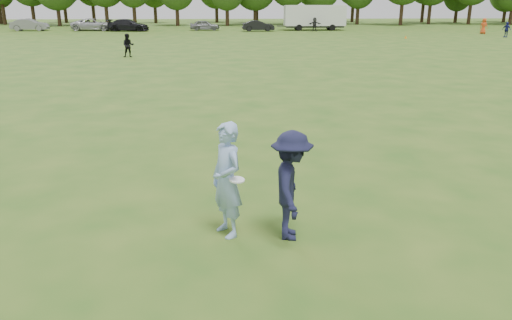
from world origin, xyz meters
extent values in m
plane|color=#295517|center=(0.00, 0.00, 0.00)|extent=(200.00, 200.00, 0.00)
imported|color=#8FAEDE|center=(-1.33, 0.44, 1.04)|extent=(0.81, 0.90, 2.07)
imported|color=#171833|center=(-0.22, 0.27, 0.97)|extent=(0.84, 1.32, 1.95)
imported|color=black|center=(-8.57, 29.32, 0.83)|extent=(0.87, 0.71, 1.66)
imported|color=navy|center=(28.89, 46.82, 0.81)|extent=(0.81, 1.02, 1.63)
imported|color=#DA4719|center=(28.99, 52.14, 0.91)|extent=(1.01, 1.06, 1.83)
imported|color=#252525|center=(9.69, 58.16, 0.87)|extent=(1.63, 0.58, 1.74)
imported|color=slate|center=(-27.36, 60.97, 0.77)|extent=(4.73, 1.84, 1.54)
imported|color=#B7B6BB|center=(-19.12, 60.90, 0.78)|extent=(5.59, 2.60, 1.55)
imported|color=black|center=(-14.34, 59.54, 0.76)|extent=(5.37, 2.49, 1.52)
imported|color=slate|center=(-4.55, 60.80, 0.66)|extent=(3.92, 1.61, 1.33)
imported|color=black|center=(2.43, 58.67, 0.68)|extent=(4.22, 1.72, 1.36)
cone|color=orange|center=(17.44, 45.78, 0.15)|extent=(0.28, 0.28, 0.30)
cylinder|color=white|center=(-1.16, 0.25, 1.11)|extent=(0.29, 0.29, 0.07)
cube|color=white|center=(10.02, 60.47, 1.90)|extent=(8.00, 2.50, 2.60)
cube|color=black|center=(10.02, 60.47, 0.50)|extent=(7.60, 2.30, 0.25)
cylinder|color=black|center=(7.82, 59.22, 0.40)|extent=(0.80, 0.25, 0.80)
cylinder|color=black|center=(7.82, 61.72, 0.40)|extent=(0.80, 0.25, 0.80)
cylinder|color=black|center=(12.22, 59.22, 0.40)|extent=(0.80, 0.25, 0.80)
cylinder|color=black|center=(12.22, 61.72, 0.40)|extent=(0.80, 0.25, 0.80)
cube|color=#333333|center=(5.62, 60.47, 0.55)|extent=(1.20, 0.15, 0.12)
cylinder|color=#332114|center=(-37.59, 77.79, 1.96)|extent=(0.56, 0.56, 3.91)
cylinder|color=#332114|center=(-32.29, 76.03, 1.92)|extent=(0.56, 0.56, 3.83)
cylinder|color=#332114|center=(-27.39, 73.06, 1.63)|extent=(0.56, 0.56, 3.25)
cylinder|color=#332114|center=(-20.22, 73.48, 1.86)|extent=(0.56, 0.56, 3.71)
cylinder|color=#332114|center=(-15.90, 73.09, 1.73)|extent=(0.56, 0.56, 3.46)
cylinder|color=#332114|center=(-9.32, 72.95, 1.57)|extent=(0.56, 0.56, 3.14)
cylinder|color=#332114|center=(-1.61, 72.69, 1.51)|extent=(0.56, 0.56, 3.01)
cylinder|color=#332114|center=(2.83, 75.07, 1.61)|extent=(0.56, 0.56, 3.23)
cylinder|color=#332114|center=(8.24, 74.97, 1.88)|extent=(0.56, 0.56, 3.77)
cylinder|color=#332114|center=(13.38, 75.56, 1.66)|extent=(0.56, 0.56, 3.33)
cylinder|color=#332114|center=(19.58, 75.81, 1.61)|extent=(0.56, 0.56, 3.22)
cylinder|color=#332114|center=(25.83, 72.87, 2.08)|extent=(0.56, 0.56, 4.15)
cylinder|color=#332114|center=(31.73, 76.39, 1.97)|extent=(0.56, 0.56, 3.95)
cylinder|color=#332114|center=(37.86, 75.01, 1.95)|extent=(0.56, 0.56, 3.90)
cylinder|color=#332114|center=(44.17, 73.78, 1.58)|extent=(0.56, 0.56, 3.16)
cylinder|color=#332114|center=(-39.55, 80.93, 1.63)|extent=(0.56, 0.56, 3.25)
cylinder|color=#332114|center=(-29.72, 83.93, 1.81)|extent=(0.56, 0.56, 3.62)
cylinder|color=#332114|center=(-24.24, 81.39, 1.80)|extent=(0.56, 0.56, 3.61)
cylinder|color=#332114|center=(-13.94, 81.92, 1.65)|extent=(0.56, 0.56, 3.29)
cylinder|color=#332114|center=(-3.49, 83.39, 1.64)|extent=(0.56, 0.56, 3.28)
cylinder|color=#332114|center=(3.45, 81.85, 1.56)|extent=(0.56, 0.56, 3.11)
cylinder|color=#332114|center=(12.88, 83.26, 1.75)|extent=(0.56, 0.56, 3.50)
cylinder|color=#332114|center=(20.66, 83.86, 1.90)|extent=(0.56, 0.56, 3.80)
cylinder|color=#332114|center=(32.72, 82.11, 1.92)|extent=(0.56, 0.56, 3.84)
cylinder|color=#332114|center=(38.25, 80.94, 1.29)|extent=(0.56, 0.56, 2.58)
cylinder|color=#332114|center=(47.73, 82.38, 1.31)|extent=(0.56, 0.56, 2.62)
camera|label=1|loc=(-1.24, -7.77, 4.07)|focal=35.00mm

